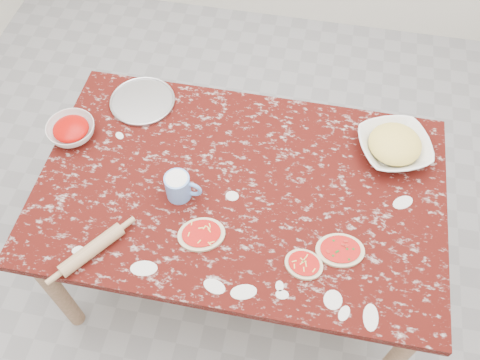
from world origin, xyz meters
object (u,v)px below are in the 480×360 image
worktable (240,198)px  rolling_pin (92,250)px  sauce_bowl (72,131)px  cheese_bowl (394,147)px  flour_mug (179,186)px  pizza_tray (143,102)px

worktable → rolling_pin: size_ratio=6.23×
sauce_bowl → cheese_bowl: bearing=7.2°
cheese_bowl → rolling_pin: bearing=-147.4°
worktable → flour_mug: (-0.22, -0.08, 0.14)m
cheese_bowl → flour_mug: (-0.80, -0.37, 0.02)m
rolling_pin → pizza_tray: bearing=93.2°
flour_mug → sauce_bowl: bearing=158.9°
flour_mug → rolling_pin: (-0.25, -0.30, -0.03)m
sauce_bowl → flour_mug: 0.56m
worktable → pizza_tray: (-0.51, 0.36, 0.09)m
sauce_bowl → cheese_bowl: cheese_bowl is taller
rolling_pin → cheese_bowl: bearing=32.6°
worktable → pizza_tray: size_ratio=5.73×
worktable → sauce_bowl: sauce_bowl is taller
pizza_tray → sauce_bowl: (-0.23, -0.24, 0.03)m
pizza_tray → cheese_bowl: bearing=-3.6°
pizza_tray → sauce_bowl: bearing=-134.5°
sauce_bowl → flour_mug: bearing=-21.1°
pizza_tray → flour_mug: 0.52m
sauce_bowl → pizza_tray: bearing=45.5°
worktable → flour_mug: bearing=-160.3°
cheese_bowl → pizza_tray: bearing=176.4°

